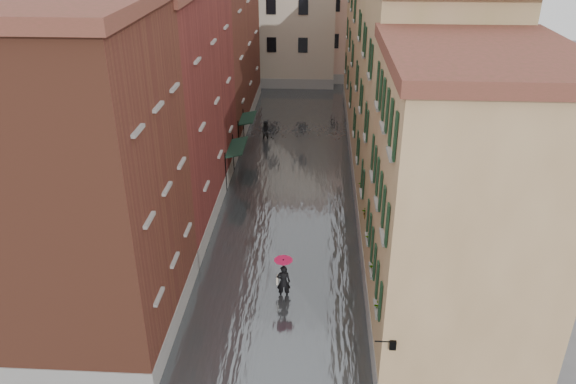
# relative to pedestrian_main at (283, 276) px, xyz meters

# --- Properties ---
(ground) EXTENTS (120.00, 120.00, 0.00)m
(ground) POSITION_rel_pedestrian_main_xyz_m (-0.29, -0.24, -1.19)
(ground) COLOR #5C5B5E
(ground) RESTS_ON ground
(floodwater) EXTENTS (10.00, 60.00, 0.20)m
(floodwater) POSITION_rel_pedestrian_main_xyz_m (-0.29, 12.76, -1.09)
(floodwater) COLOR #474B4F
(floodwater) RESTS_ON ground
(building_left_near) EXTENTS (6.00, 8.00, 13.00)m
(building_left_near) POSITION_rel_pedestrian_main_xyz_m (-7.29, -2.24, 5.31)
(building_left_near) COLOR brown
(building_left_near) RESTS_ON ground
(building_left_mid) EXTENTS (6.00, 14.00, 12.50)m
(building_left_mid) POSITION_rel_pedestrian_main_xyz_m (-7.29, 8.76, 5.06)
(building_left_mid) COLOR maroon
(building_left_mid) RESTS_ON ground
(building_left_far) EXTENTS (6.00, 16.00, 14.00)m
(building_left_far) POSITION_rel_pedestrian_main_xyz_m (-7.29, 23.76, 5.81)
(building_left_far) COLOR brown
(building_left_far) RESTS_ON ground
(building_right_near) EXTENTS (6.00, 8.00, 11.50)m
(building_right_near) POSITION_rel_pedestrian_main_xyz_m (6.71, -2.24, 4.56)
(building_right_near) COLOR #9B7950
(building_right_near) RESTS_ON ground
(building_right_mid) EXTENTS (6.00, 14.00, 13.00)m
(building_right_mid) POSITION_rel_pedestrian_main_xyz_m (6.71, 8.76, 5.31)
(building_right_mid) COLOR tan
(building_right_mid) RESTS_ON ground
(building_right_far) EXTENTS (6.00, 16.00, 11.50)m
(building_right_far) POSITION_rel_pedestrian_main_xyz_m (6.71, 23.76, 4.56)
(building_right_far) COLOR #9B7950
(building_right_far) RESTS_ON ground
(building_end_cream) EXTENTS (12.00, 9.00, 13.00)m
(building_end_cream) POSITION_rel_pedestrian_main_xyz_m (-3.29, 37.76, 5.31)
(building_end_cream) COLOR #B3A28F
(building_end_cream) RESTS_ON ground
(building_end_pink) EXTENTS (10.00, 9.00, 12.00)m
(building_end_pink) POSITION_rel_pedestrian_main_xyz_m (5.71, 39.76, 4.81)
(building_end_pink) COLOR tan
(building_end_pink) RESTS_ON ground
(awning_near) EXTENTS (1.09, 3.21, 2.80)m
(awning_near) POSITION_rel_pedestrian_main_xyz_m (-3.77, 11.95, 1.28)
(awning_near) COLOR black
(awning_near) RESTS_ON ground
(awning_far) EXTENTS (1.09, 2.76, 2.80)m
(awning_far) POSITION_rel_pedestrian_main_xyz_m (-3.78, 17.52, 1.27)
(awning_far) COLOR black
(awning_far) RESTS_ON ground
(wall_lantern) EXTENTS (0.71, 0.22, 0.35)m
(wall_lantern) POSITION_rel_pedestrian_main_xyz_m (4.04, -6.24, 1.82)
(wall_lantern) COLOR black
(wall_lantern) RESTS_ON ground
(window_planters) EXTENTS (0.59, 10.88, 0.84)m
(window_planters) POSITION_rel_pedestrian_main_xyz_m (3.83, 0.25, 2.32)
(window_planters) COLOR brown
(window_planters) RESTS_ON ground
(pedestrian_main) EXTENTS (0.86, 0.86, 2.06)m
(pedestrian_main) POSITION_rel_pedestrian_main_xyz_m (0.00, 0.00, 0.00)
(pedestrian_main) COLOR black
(pedestrian_main) RESTS_ON ground
(pedestrian_far) EXTENTS (0.85, 0.68, 1.69)m
(pedestrian_far) POSITION_rel_pedestrian_main_xyz_m (-2.59, 19.33, -0.35)
(pedestrian_far) COLOR black
(pedestrian_far) RESTS_ON ground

